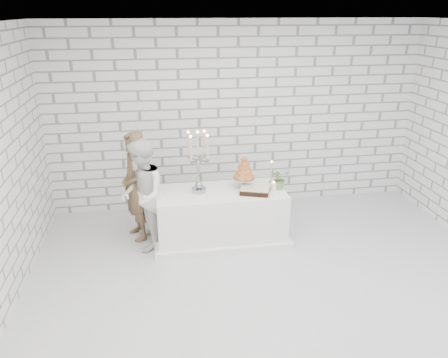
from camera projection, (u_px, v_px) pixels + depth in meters
ground at (275, 287)px, 5.22m from camera, size 6.00×5.00×0.01m
ceiling at (288, 24)px, 4.11m from camera, size 6.00×5.00×0.01m
wall_back at (237, 117)px, 6.96m from camera, size 6.00×0.01×3.00m
wall_front at (408, 328)px, 2.37m from camera, size 6.00×0.01×3.00m
cake_table at (221, 215)px, 6.18m from camera, size 1.80×0.80×0.75m
groom at (136, 187)px, 6.08m from camera, size 0.56×0.68×1.59m
bride at (142, 195)px, 5.83m from camera, size 0.62×0.78×1.55m
candelabra at (198, 162)px, 5.86m from camera, size 0.38×0.38×0.88m
croquembouche at (244, 172)px, 6.07m from camera, size 0.36×0.36×0.47m
chocolate_cake at (255, 190)px, 5.96m from camera, size 0.46×0.39×0.08m
pillar_candle at (273, 186)px, 6.04m from camera, size 0.08×0.08×0.12m
extra_taper at (271, 173)px, 6.27m from camera, size 0.07×0.07×0.32m
flowers at (280, 178)px, 6.08m from camera, size 0.30×0.27×0.31m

